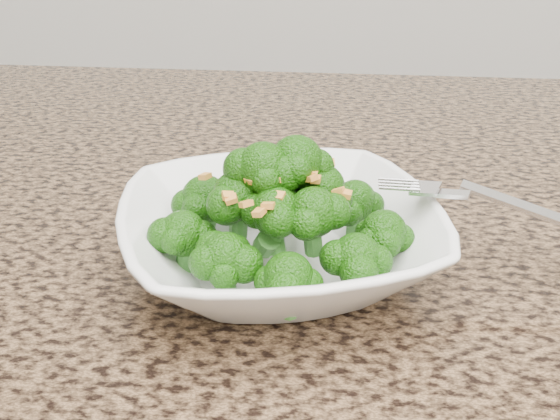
# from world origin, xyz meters

# --- Properties ---
(granite_counter) EXTENTS (1.64, 1.04, 0.03)m
(granite_counter) POSITION_xyz_m (0.00, 0.30, 0.89)
(granite_counter) COLOR brown
(granite_counter) RESTS_ON cabinet
(bowl) EXTENTS (0.28, 0.28, 0.05)m
(bowl) POSITION_xyz_m (-0.11, 0.25, 0.93)
(bowl) COLOR white
(bowl) RESTS_ON granite_counter
(broccoli_pile) EXTENTS (0.19, 0.19, 0.06)m
(broccoli_pile) POSITION_xyz_m (-0.11, 0.25, 0.99)
(broccoli_pile) COLOR #1B590A
(broccoli_pile) RESTS_ON bowl
(garlic_topping) EXTENTS (0.12, 0.12, 0.01)m
(garlic_topping) POSITION_xyz_m (-0.11, 0.25, 1.02)
(garlic_topping) COLOR gold
(garlic_topping) RESTS_ON broccoli_pile
(fork) EXTENTS (0.18, 0.08, 0.01)m
(fork) POSITION_xyz_m (0.02, 0.27, 0.96)
(fork) COLOR silver
(fork) RESTS_ON bowl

